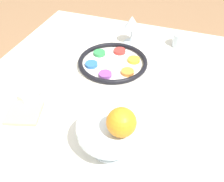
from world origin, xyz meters
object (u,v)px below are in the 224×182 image
Objects in this scene: bread_plate at (25,114)px; napkin_roll at (39,88)px; fruit_stand at (111,130)px; wine_glass at (132,23)px; cup_near at (180,40)px; orange_fruit at (121,122)px; seder_plate at (113,63)px.

napkin_roll is (-0.13, -0.02, 0.01)m from bread_plate.
fruit_stand is 1.02× the size of bread_plate.
wine_glass is 0.25m from cup_near.
orange_fruit reaches higher than wine_glass.
napkin_roll is at bearing -172.03° from bread_plate.
cup_near reaches higher than seder_plate.
seder_plate is at bearing -5.12° from wine_glass.
cup_near is at bearing 100.80° from wine_glass.
seder_plate is at bearing -161.32° from fruit_stand.
seder_plate is 1.69× the size of napkin_roll.
cup_near is at bearing 145.72° from bread_plate.
seder_plate is 0.44m from bread_plate.
wine_glass is 0.68× the size of fruit_stand.
wine_glass is at bearing 160.85° from bread_plate.
cup_near is at bearing 170.51° from fruit_stand.
napkin_roll is at bearing -25.51° from wine_glass.
orange_fruit is (0.02, 0.04, 0.07)m from fruit_stand.
napkin_roll reaches higher than seder_plate.
wine_glass reaches higher than fruit_stand.
cup_near is (-0.52, 0.46, 0.01)m from napkin_roll.
seder_plate is 3.60× the size of orange_fruit.
seder_plate is at bearing -44.13° from cup_near.
napkin_roll is at bearing -113.40° from orange_fruit.
cup_near reaches higher than bread_plate.
wine_glass is 0.64m from fruit_stand.
bread_plate is (-0.04, -0.37, -0.13)m from orange_fruit.
fruit_stand is 0.68m from cup_near.
cup_near is (-0.67, 0.11, -0.04)m from fruit_stand.
orange_fruit is 0.39m from bread_plate.
napkin_roll is at bearing -41.41° from cup_near.
wine_glass is at bearing 154.49° from napkin_roll.
wine_glass is 0.65m from bread_plate.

